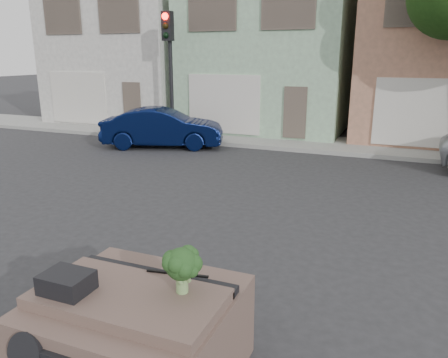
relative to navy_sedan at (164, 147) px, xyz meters
The scene contains 10 objects.
ground_plane 10.04m from the navy_sedan, 52.93° to the right, with size 120.00×120.00×0.00m, color #303033.
sidewalk 6.54m from the navy_sedan, 22.39° to the left, with size 40.00×3.00×0.15m, color gray.
townhouse_white 9.00m from the navy_sedan, 127.32° to the left, with size 7.20×8.20×7.55m, color beige.
townhouse_mint 7.93m from the navy_sedan, 68.56° to the left, with size 7.20×8.20×7.55m, color #96BC98.
navy_sedan is the anchor object (origin of this frame).
traffic_signal 2.99m from the navy_sedan, 106.78° to the left, with size 0.40×0.40×5.10m, color black.
car_dashboard 12.57m from the navy_sedan, 61.21° to the right, with size 2.00×1.80×1.12m, color brown.
instrument_hump 12.66m from the navy_sedan, 64.28° to the right, with size 0.48×0.38×0.20m, color black.
wiper_arm 12.42m from the navy_sedan, 59.22° to the right, with size 0.70×0.03×0.02m, color black.
broccoli 12.81m from the navy_sedan, 59.07° to the right, with size 0.40×0.40×0.49m, color #1C3B17.
Camera 1 is at (2.37, -6.38, 3.42)m, focal length 35.00 mm.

